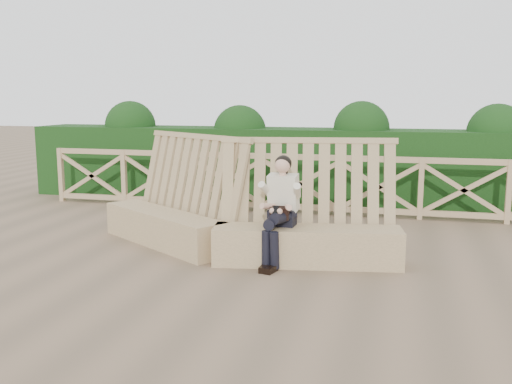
# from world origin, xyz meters

# --- Properties ---
(ground) EXTENTS (60.00, 60.00, 0.00)m
(ground) POSITION_xyz_m (0.00, 0.00, 0.00)
(ground) COLOR brown
(ground) RESTS_ON ground
(bench) EXTENTS (4.56, 1.98, 1.62)m
(bench) POSITION_xyz_m (-0.40, 0.60, 0.41)
(bench) COLOR #8A754F
(bench) RESTS_ON ground
(woman) EXTENTS (0.39, 0.82, 1.40)m
(woman) POSITION_xyz_m (0.33, 0.26, 0.76)
(woman) COLOR black
(woman) RESTS_ON ground
(guardrail) EXTENTS (10.10, 0.09, 1.10)m
(guardrail) POSITION_xyz_m (0.00, 3.50, 0.55)
(guardrail) COLOR #9B7C5A
(guardrail) RESTS_ON ground
(hedge) EXTENTS (12.00, 1.20, 1.50)m
(hedge) POSITION_xyz_m (0.00, 4.70, 0.75)
(hedge) COLOR black
(hedge) RESTS_ON ground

